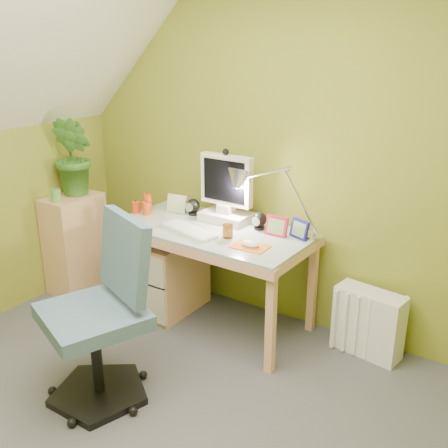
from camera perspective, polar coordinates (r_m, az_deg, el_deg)
The scene contains 20 objects.
floor at distance 2.87m, azimuth -12.01°, elevation -22.21°, with size 3.20×3.20×0.01m, color #47474C.
wall_back at distance 3.50m, azimuth 5.49°, elevation 8.17°, with size 3.20×0.01×2.40m, color olive.
desk at distance 3.60m, azimuth -1.32°, elevation -5.73°, with size 1.31×0.66×0.70m, color tan, non-canonical shape.
monitor at distance 3.52m, azimuth 0.28°, elevation 4.71°, with size 0.41×0.24×0.57m, color silver, non-canonical shape.
speaker_left at distance 3.71m, azimuth -3.38°, elevation 1.88°, with size 0.10×0.10×0.12m, color black, non-canonical shape.
speaker_right at distance 3.43m, azimuth 3.86°, elevation 0.35°, with size 0.10×0.10×0.12m, color black, non-canonical shape.
keyboard at distance 3.39m, azimuth -3.83°, elevation -0.72°, with size 0.43×0.14×0.02m, color white.
mousepad at distance 3.16m, azimuth 2.85°, elevation -2.46°, with size 0.22×0.16×0.01m, color orange.
mouse at distance 3.15m, azimuth 2.86°, elevation -2.17°, with size 0.12×0.07×0.04m, color white.
amber_tumbler at distance 3.29m, azimuth 0.41°, elevation -0.77°, with size 0.07×0.07×0.08m, color #904F14.
candle_cluster at distance 3.80m, azimuth -8.73°, elevation 2.17°, with size 0.17×0.14×0.12m, color red, non-canonical shape.
photo_frame_red at distance 3.33m, azimuth 5.76°, elevation -0.22°, with size 0.15×0.02×0.13m, color red.
photo_frame_blue at distance 3.31m, azimuth 8.22°, elevation -0.54°, with size 0.14×0.02×0.12m, color navy.
photo_frame_green at distance 3.77m, azimuth -5.15°, elevation 2.22°, with size 0.15×0.02×0.13m, color #BACA8B.
desk_lamp at distance 3.29m, azimuth 6.87°, elevation 4.33°, with size 0.61×0.26×0.66m, color silver, non-canonical shape.
side_ledge at distance 4.24m, azimuth -15.85°, elevation -2.01°, with size 0.28×0.43×0.76m, color tan.
potted_plant at distance 4.06m, azimuth -15.96°, elevation 7.10°, with size 0.33×0.27×0.60m, color #346A23.
green_cup at distance 4.01m, azimuth -17.82°, elevation 2.96°, with size 0.07×0.07×0.09m, color #5C9D41.
task_chair at distance 2.88m, azimuth -14.14°, elevation -9.31°, with size 0.58×0.58×1.05m, color #415B6B, non-canonical shape.
radiator at distance 3.45m, azimuth 15.42°, elevation -10.30°, with size 0.42×0.17×0.42m, color silver.
Camera 1 is at (1.61, -1.43, 1.89)m, focal length 42.00 mm.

